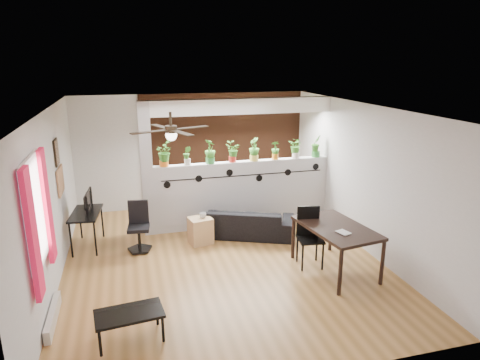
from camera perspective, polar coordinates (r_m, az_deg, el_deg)
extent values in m
cube|color=brown|center=(7.54, -2.46, -10.90)|extent=(6.30, 7.10, 0.10)
cube|color=#B7B7BA|center=(9.91, -6.39, 3.91)|extent=(6.30, 0.04, 2.90)
cube|color=#B7B7BA|center=(4.34, 6.29, -12.35)|extent=(6.30, 0.04, 2.90)
cube|color=#B7B7BA|center=(6.98, -24.09, -2.57)|extent=(0.04, 7.10, 2.90)
cube|color=#B7B7BA|center=(7.99, 16.09, 0.43)|extent=(0.04, 7.10, 2.90)
cube|color=white|center=(6.76, -2.73, 9.98)|extent=(6.30, 7.10, 0.10)
cube|color=#BCBCC1|center=(8.79, 0.44, -1.77)|extent=(3.60, 0.18, 1.35)
cube|color=white|center=(8.42, 0.46, 9.81)|extent=(3.60, 0.18, 0.30)
cube|color=#BCBCC1|center=(8.33, -12.33, 1.33)|extent=(0.22, 0.20, 2.60)
cube|color=#9E502E|center=(10.01, -1.80, 4.12)|extent=(3.90, 0.05, 2.60)
cube|color=black|center=(8.59, 0.61, 0.62)|extent=(3.31, 0.01, 0.02)
cylinder|color=black|center=(8.34, -9.70, -0.65)|extent=(0.14, 0.01, 0.14)
cylinder|color=black|center=(8.39, -5.52, 0.18)|extent=(0.14, 0.01, 0.14)
cylinder|color=black|center=(8.49, -1.40, 0.99)|extent=(0.14, 0.01, 0.14)
cylinder|color=black|center=(8.69, 2.58, 0.25)|extent=(0.14, 0.01, 0.14)
cylinder|color=black|center=(8.87, 6.41, 1.02)|extent=(0.14, 0.01, 0.14)
cylinder|color=black|center=(9.09, 10.07, 1.76)|extent=(0.14, 0.01, 0.14)
cube|color=white|center=(5.78, -25.73, -3.86)|extent=(0.02, 0.95, 1.25)
cube|color=white|center=(5.78, -25.58, -3.85)|extent=(0.04, 1.05, 1.35)
cube|color=red|center=(5.34, -25.94, -6.60)|extent=(0.06, 0.30, 1.55)
cube|color=red|center=(6.27, -24.35, -3.19)|extent=(0.06, 0.30, 1.55)
cube|color=beige|center=(6.38, -23.69, -16.29)|extent=(0.08, 1.00, 0.18)
cube|color=#A3724E|center=(7.86, -22.82, -0.07)|extent=(0.03, 0.60, 0.45)
cube|color=#8C7259|center=(7.70, -23.27, 3.41)|extent=(0.03, 0.30, 0.40)
cube|color=black|center=(7.70, -23.30, 3.41)|extent=(0.02, 0.34, 0.44)
cylinder|color=black|center=(6.36, -9.25, 8.05)|extent=(0.04, 0.04, 0.20)
cylinder|color=black|center=(6.38, -9.19, 6.72)|extent=(0.18, 0.18, 0.10)
sphere|color=white|center=(6.39, -9.16, 5.92)|extent=(0.17, 0.17, 0.17)
cube|color=black|center=(6.53, -6.50, 6.95)|extent=(0.55, 0.29, 0.01)
cube|color=black|center=(6.69, -10.48, 6.99)|extent=(0.29, 0.55, 0.01)
cube|color=black|center=(6.24, -12.01, 6.28)|extent=(0.55, 0.29, 0.01)
cube|color=black|center=(6.08, -7.77, 6.23)|extent=(0.29, 0.55, 0.01)
cylinder|color=orange|center=(8.32, -10.10, 2.22)|extent=(0.18, 0.18, 0.12)
imported|color=#235E1B|center=(8.27, -10.18, 3.76)|extent=(0.22, 0.26, 0.38)
cylinder|color=white|center=(8.37, -7.03, 2.43)|extent=(0.13, 0.13, 0.12)
imported|color=#235E1B|center=(8.33, -7.07, 3.60)|extent=(0.22, 0.19, 0.27)
cylinder|color=green|center=(8.44, -3.99, 2.63)|extent=(0.17, 0.17, 0.12)
imported|color=#235E1B|center=(8.39, -4.02, 4.13)|extent=(0.29, 0.31, 0.37)
cylinder|color=red|center=(8.54, -1.02, 2.81)|extent=(0.15, 0.15, 0.12)
imported|color=#235E1B|center=(8.50, -1.02, 4.10)|extent=(0.25, 0.22, 0.31)
cylinder|color=#EAD152|center=(8.66, 1.89, 2.99)|extent=(0.17, 0.17, 0.12)
imported|color=#235E1B|center=(8.61, 1.90, 4.45)|extent=(0.22, 0.27, 0.37)
cylinder|color=orange|center=(8.79, 4.71, 3.15)|extent=(0.13, 0.13, 0.12)
imported|color=#235E1B|center=(8.76, 4.73, 4.29)|extent=(0.20, 0.16, 0.28)
cylinder|color=white|center=(8.95, 7.43, 3.30)|extent=(0.15, 0.15, 0.12)
imported|color=#235E1B|center=(8.91, 7.48, 4.56)|extent=(0.26, 0.27, 0.32)
cylinder|color=#308535|center=(9.13, 10.06, 3.44)|extent=(0.17, 0.17, 0.12)
imported|color=#235E1B|center=(9.09, 10.13, 4.82)|extent=(0.30, 0.27, 0.37)
imported|color=black|center=(8.39, 0.71, -5.67)|extent=(1.91, 1.34, 0.52)
cube|color=tan|center=(8.08, -5.29, -6.71)|extent=(0.47, 0.43, 0.49)
imported|color=gray|center=(7.98, -4.99, -4.71)|extent=(0.13, 0.13, 0.10)
cube|color=black|center=(8.23, -19.89, -4.19)|extent=(0.58, 0.97, 0.04)
cylinder|color=black|center=(8.00, -21.62, -7.52)|extent=(0.03, 0.03, 0.63)
cylinder|color=black|center=(7.92, -18.74, -7.47)|extent=(0.03, 0.03, 0.63)
cylinder|color=black|center=(8.77, -20.50, -5.35)|extent=(0.03, 0.03, 0.63)
cylinder|color=black|center=(8.70, -17.88, -5.28)|extent=(0.03, 0.03, 0.63)
imported|color=black|center=(8.33, -19.88, -3.11)|extent=(0.34, 0.08, 0.19)
cylinder|color=black|center=(8.01, -13.18, -8.96)|extent=(0.46, 0.46, 0.04)
cylinder|color=black|center=(7.93, -13.27, -7.68)|extent=(0.05, 0.05, 0.39)
cube|color=black|center=(7.85, -13.37, -6.25)|extent=(0.41, 0.41, 0.06)
cube|color=black|center=(7.92, -13.40, -4.12)|extent=(0.36, 0.09, 0.43)
cube|color=black|center=(7.03, 12.74, -6.24)|extent=(1.06, 1.52, 0.05)
cylinder|color=black|center=(6.49, 13.22, -11.95)|extent=(0.06, 0.06, 0.72)
cylinder|color=black|center=(6.95, 18.45, -10.43)|extent=(0.06, 0.06, 0.72)
cylinder|color=black|center=(7.48, 7.11, -7.75)|extent=(0.06, 0.06, 0.72)
cylinder|color=black|center=(7.88, 12.00, -6.73)|extent=(0.06, 0.06, 0.72)
imported|color=gray|center=(6.72, 13.17, -6.97)|extent=(0.21, 0.24, 0.02)
cube|color=black|center=(7.20, 9.36, -7.82)|extent=(0.45, 0.45, 0.03)
cube|color=black|center=(7.26, 9.06, -5.34)|extent=(0.38, 0.08, 0.51)
cube|color=black|center=(7.11, 8.33, -10.21)|extent=(0.03, 0.03, 0.48)
cube|color=black|center=(7.20, 10.97, -9.98)|extent=(0.03, 0.03, 0.48)
cube|color=black|center=(7.30, 7.71, -7.31)|extent=(0.03, 0.03, 0.97)
cube|color=black|center=(7.39, 10.26, -7.13)|extent=(0.03, 0.03, 0.97)
cube|color=black|center=(5.60, -14.57, -16.87)|extent=(0.86, 0.54, 0.04)
cylinder|color=black|center=(5.54, -18.16, -19.99)|extent=(0.04, 0.04, 0.34)
cylinder|color=black|center=(5.59, -10.23, -18.99)|extent=(0.04, 0.04, 0.34)
cylinder|color=black|center=(5.85, -18.42, -17.91)|extent=(0.04, 0.04, 0.34)
cylinder|color=black|center=(5.90, -10.99, -17.00)|extent=(0.04, 0.04, 0.34)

